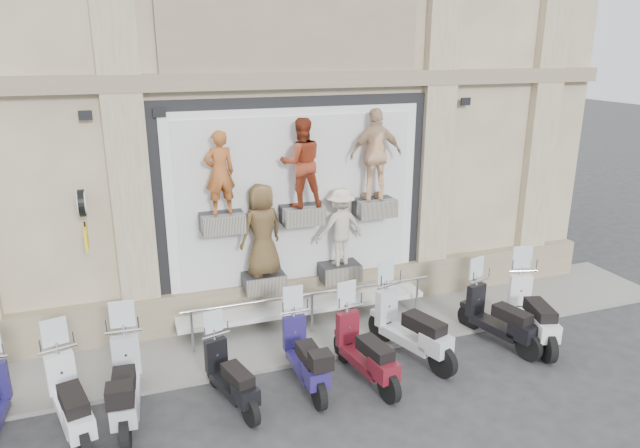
# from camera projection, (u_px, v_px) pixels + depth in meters

# --- Properties ---
(ground) EXTENTS (90.00, 90.00, 0.00)m
(ground) POSITION_uv_depth(u_px,v_px,m) (351.00, 391.00, 9.44)
(ground) COLOR #2B2B2D
(ground) RESTS_ON ground
(sidewalk) EXTENTS (16.00, 2.20, 0.08)m
(sidewalk) POSITION_uv_depth(u_px,v_px,m) (310.00, 331.00, 11.32)
(sidewalk) COLOR gray
(sidewalk) RESTS_ON ground
(building) EXTENTS (14.00, 8.60, 12.00)m
(building) POSITION_uv_depth(u_px,v_px,m) (245.00, 23.00, 13.94)
(building) COLOR beige
(building) RESTS_ON ground
(shop_vitrine) EXTENTS (5.60, 0.84, 4.30)m
(shop_vitrine) POSITION_uv_depth(u_px,v_px,m) (304.00, 208.00, 11.21)
(shop_vitrine) COLOR black
(shop_vitrine) RESTS_ON ground
(guard_rail) EXTENTS (5.06, 0.10, 0.93)m
(guard_rail) POSITION_uv_depth(u_px,v_px,m) (312.00, 314.00, 11.10)
(guard_rail) COLOR #9EA0A5
(guard_rail) RESTS_ON ground
(clock_sign_bracket) EXTENTS (0.10, 0.80, 1.02)m
(clock_sign_bracket) POSITION_uv_depth(u_px,v_px,m) (83.00, 211.00, 9.58)
(clock_sign_bracket) COLOR black
(clock_sign_bracket) RESTS_ON ground
(scooter_b) EXTENTS (1.05, 2.06, 1.61)m
(scooter_b) POSITION_uv_depth(u_px,v_px,m) (68.00, 387.00, 8.14)
(scooter_b) COLOR silver
(scooter_b) RESTS_ON ground
(scooter_c) EXTENTS (0.74, 2.09, 1.67)m
(scooter_c) POSITION_uv_depth(u_px,v_px,m) (124.00, 371.00, 8.49)
(scooter_c) COLOR #A6AAB3
(scooter_c) RESTS_ON ground
(scooter_d) EXTENTS (0.94, 1.81, 1.41)m
(scooter_d) POSITION_uv_depth(u_px,v_px,m) (230.00, 365.00, 8.88)
(scooter_d) COLOR black
(scooter_d) RESTS_ON ground
(scooter_e) EXTENTS (0.57, 1.91, 1.55)m
(scooter_e) POSITION_uv_depth(u_px,v_px,m) (305.00, 344.00, 9.38)
(scooter_e) COLOR navy
(scooter_e) RESTS_ON ground
(scooter_f) EXTENTS (0.86, 2.01, 1.58)m
(scooter_f) POSITION_uv_depth(u_px,v_px,m) (366.00, 339.00, 9.51)
(scooter_f) COLOR #590F19
(scooter_f) RESTS_ON ground
(scooter_g) EXTENTS (1.23, 2.21, 1.72)m
(scooter_g) POSITION_uv_depth(u_px,v_px,m) (411.00, 315.00, 10.19)
(scooter_g) COLOR #B6B8BE
(scooter_g) RESTS_ON ground
(scooter_h) EXTENTS (1.02, 2.01, 1.57)m
(scooter_h) POSITION_uv_depth(u_px,v_px,m) (500.00, 307.00, 10.70)
(scooter_h) COLOR black
(scooter_h) RESTS_ON ground
(scooter_i) EXTENTS (1.15, 2.18, 1.70)m
(scooter_i) POSITION_uv_depth(u_px,v_px,m) (533.00, 301.00, 10.79)
(scooter_i) COLOR silver
(scooter_i) RESTS_ON ground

